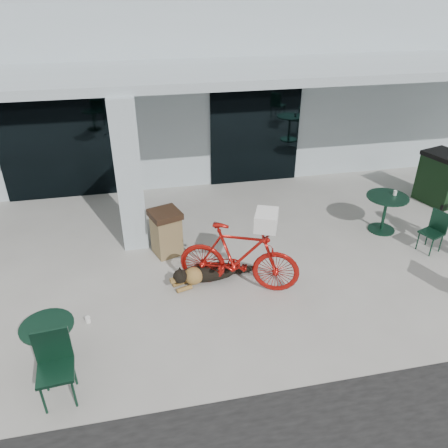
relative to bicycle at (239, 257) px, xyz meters
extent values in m
plane|color=#AAA8A0|center=(-0.29, -0.40, -0.65)|extent=(80.00, 80.00, 0.00)
cube|color=#ACBCC3|center=(-0.29, 8.10, 1.60)|extent=(22.00, 7.00, 4.50)
cube|color=black|center=(-3.49, 4.58, 0.70)|extent=(2.80, 0.06, 2.70)
cube|color=black|center=(1.51, 4.58, 0.70)|extent=(2.40, 0.06, 2.70)
cube|color=#ACBCC3|center=(-1.79, 1.90, 0.91)|extent=(0.50, 0.50, 3.12)
cube|color=#ACBCC3|center=(-0.29, 3.20, 2.56)|extent=(22.00, 2.80, 0.18)
imported|color=#A1120D|center=(0.00, 0.00, 0.00)|extent=(2.24, 1.39, 1.30)
cube|color=white|center=(0.42, -0.17, 0.80)|extent=(0.52, 0.59, 0.29)
cylinder|color=white|center=(-2.65, -0.43, -0.60)|extent=(0.09, 0.09, 0.11)
cylinder|color=white|center=(3.81, 1.39, 0.24)|extent=(0.10, 0.10, 0.11)
camera|label=1|loc=(-1.55, -6.24, 4.33)|focal=35.00mm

